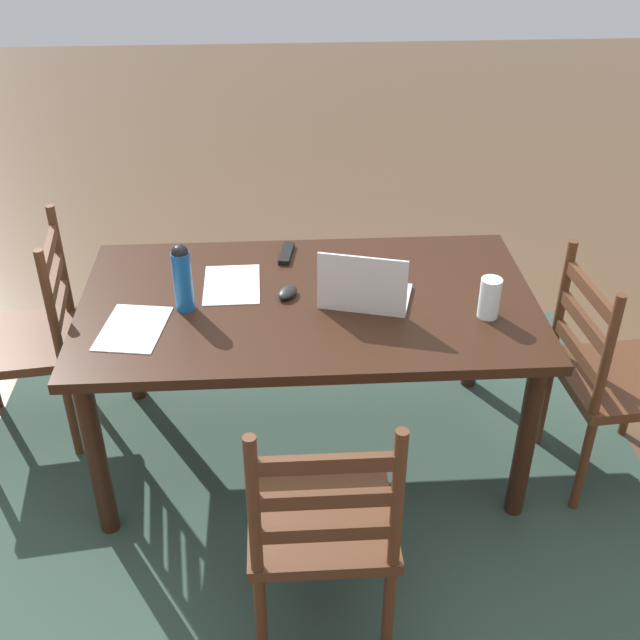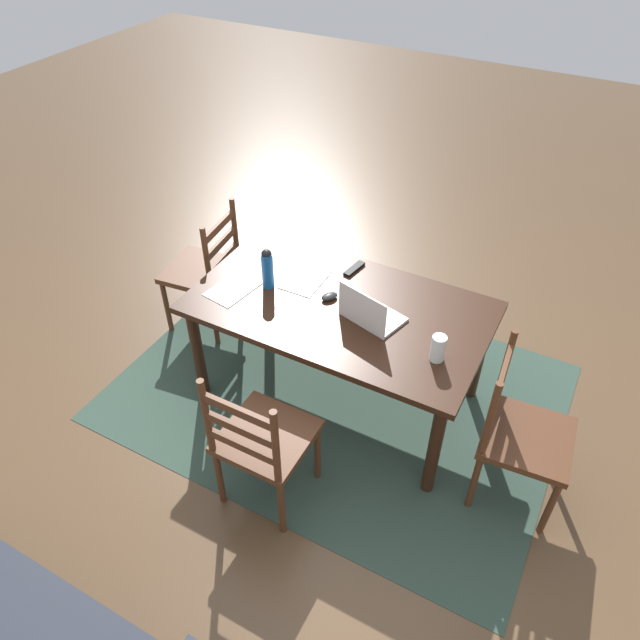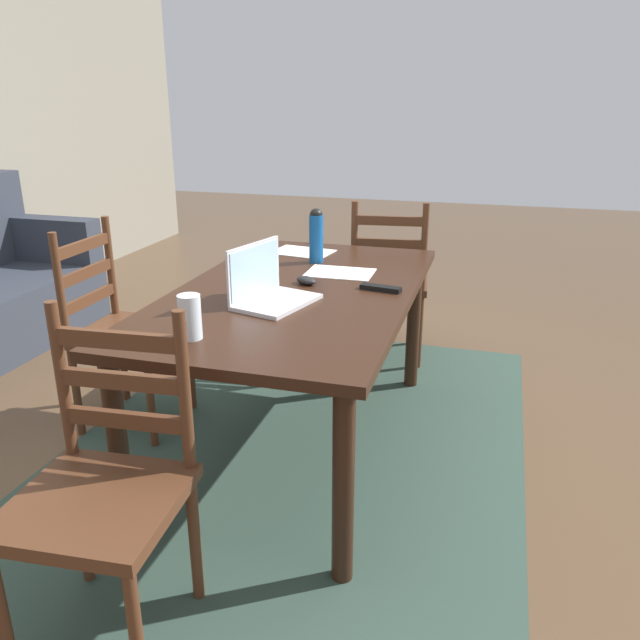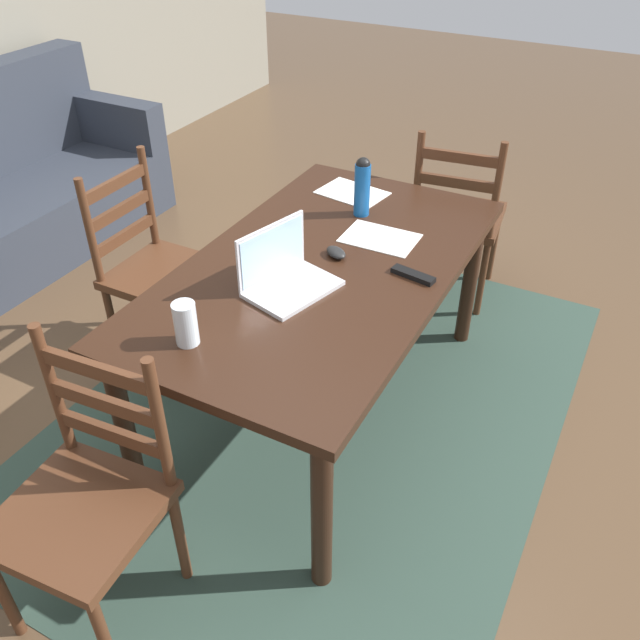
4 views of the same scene
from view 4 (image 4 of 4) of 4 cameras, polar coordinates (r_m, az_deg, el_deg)
ground_plane at (r=2.99m, az=0.17°, el=-7.27°), size 14.00×14.00×0.00m
area_rug at (r=2.99m, az=0.17°, el=-7.23°), size 2.71×1.96×0.01m
dining_table at (r=2.59m, az=0.20°, el=3.25°), size 1.68×0.95×0.73m
chair_far_head at (r=3.11m, az=-13.82°, el=4.20°), size 0.44×0.44×0.95m
chair_left_far at (r=2.14m, az=-19.39°, el=-14.56°), size 0.47×0.47×0.95m
chair_right_near at (r=3.54m, az=11.68°, el=8.61°), size 0.49×0.49×0.95m
couch at (r=4.39m, az=-25.12°, el=9.85°), size 1.80×0.80×1.00m
laptop at (r=2.39m, az=-3.15°, el=4.10°), size 0.37×0.30×0.23m
water_bottle at (r=2.85m, az=3.65°, el=11.46°), size 0.07×0.07×0.26m
drinking_glass at (r=2.14m, az=-11.47°, el=-0.31°), size 0.08×0.08×0.15m
computer_mouse at (r=2.59m, az=1.38°, el=5.82°), size 0.10×0.12×0.03m
tv_remote at (r=2.48m, az=8.01°, el=3.86°), size 0.07×0.17×0.02m
paper_stack_left at (r=2.73m, az=5.17°, el=7.02°), size 0.21×0.30×0.00m
paper_stack_right at (r=3.10m, az=2.79°, el=10.86°), size 0.25×0.33×0.00m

